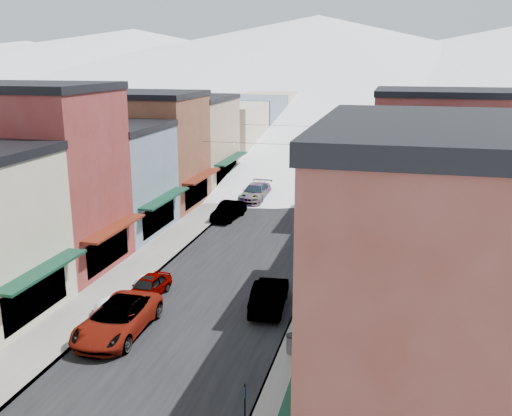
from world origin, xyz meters
The scene contains 34 objects.
road centered at (0.00, 60.00, 0.01)m, with size 10.00×160.00×0.01m, color black.
sidewalk_left centered at (-6.60, 60.00, 0.07)m, with size 3.20×160.00×0.15m, color gray.
sidewalk_right centered at (6.60, 60.00, 0.07)m, with size 3.20×160.00×0.15m, color gray.
curb_left centered at (-5.05, 60.00, 0.07)m, with size 0.10×160.00×0.15m, color slate.
curb_right centered at (5.05, 60.00, 0.07)m, with size 0.10×160.00×0.15m, color slate.
bldg_l_brick_near centered at (-13.69, 20.50, 6.26)m, with size 12.30×8.20×12.50m.
bldg_l_grayblue centered at (-13.19, 29.00, 4.51)m, with size 11.30×9.20×9.00m.
bldg_l_brick_far centered at (-14.19, 38.00, 5.51)m, with size 13.30×9.20×11.00m.
bldg_l_tan centered at (-13.19, 48.00, 5.01)m, with size 11.30×11.20×10.00m.
bldg_r_green centered at (13.19, 12.00, 4.76)m, with size 11.30×9.20×9.50m.
bldg_r_blue centered at (13.19, 21.00, 5.26)m, with size 11.30×9.20×10.50m.
bldg_r_cream centered at (13.69, 30.00, 4.51)m, with size 12.30×9.20×9.00m.
bldg_r_brick_far centered at (14.19, 39.00, 5.76)m, with size 13.30×9.20×11.50m.
bldg_r_tan centered at (13.19, 49.00, 4.76)m, with size 11.30×11.20×9.50m.
distant_blocks centered at (0.00, 83.00, 4.00)m, with size 34.00×55.00×8.00m.
mountain_ridge centered at (-19.47, 277.18, 14.36)m, with size 670.00×340.00×34.00m.
overhead_cables centered at (0.00, 47.50, 6.20)m, with size 16.40×15.04×0.04m.
car_white_suv centered at (-3.50, 12.54, 0.87)m, with size 2.88×6.26×1.74m, color white.
car_silver_sedan centered at (-3.96, 17.35, 0.67)m, with size 1.58×3.92×1.33m, color gray.
car_dark_hatch centered at (-4.16, 35.10, 0.78)m, with size 1.65×4.74×1.56m, color black.
car_silver_wagon centered at (-3.50, 42.40, 0.85)m, with size 2.38×5.85×1.70m, color #9A9DA1.
car_green_sedan centered at (3.50, 17.57, 0.83)m, with size 1.76×5.04×1.66m, color black.
car_gray_suv centered at (4.30, 33.16, 0.67)m, with size 1.58×3.93×1.34m, color gray.
car_black_sedan centered at (4.22, 42.00, 0.73)m, with size 2.04×5.02×1.46m, color black.
car_lane_silver centered at (-1.91, 58.60, 0.82)m, with size 1.94×4.82×1.64m, color #A7AAAF.
car_lane_white centered at (2.20, 65.21, 0.68)m, with size 2.24×4.86×1.35m, color silver.
parking_sign centered at (5.20, 5.76, 1.50)m, with size 0.07×0.31×2.30m.
trash_can centered at (5.75, 12.50, 0.64)m, with size 0.57×0.57×0.97m.
streetlamp_near centered at (5.92, 24.94, 2.69)m, with size 0.34×0.34×4.03m.
streetlamp_far centered at (5.95, 46.82, 3.18)m, with size 0.40×0.40×4.81m.
planter_far centered at (7.06, 9.66, 0.46)m, with size 0.35×0.35×0.63m, color #2F5728.
snow_pile_near centered at (-4.45, 14.57, 0.54)m, with size 2.68×2.85×1.13m.
snow_pile_mid centered at (-4.34, 18.83, 0.42)m, with size 2.08×2.48×0.88m.
snow_pile_far centered at (-4.44, 35.71, 0.44)m, with size 2.20×2.55×0.93m.
Camera 1 is at (10.06, -12.16, 14.04)m, focal length 40.00 mm.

